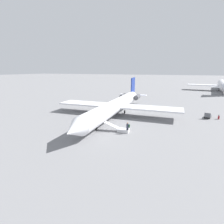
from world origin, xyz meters
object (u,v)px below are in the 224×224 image
(airplane_main, at_px, (117,105))
(luggage_cart, at_px, (208,116))
(boarding_stairs, at_px, (121,129))
(suitcase, at_px, (219,118))
(airplane_taxiing_distant, at_px, (223,85))
(passenger, at_px, (128,127))

(airplane_main, height_order, luggage_cart, airplane_main)
(boarding_stairs, bearing_deg, luggage_cart, -136.03)
(boarding_stairs, relative_size, suitcase, 4.60)
(luggage_cart, bearing_deg, airplane_taxiing_distant, -177.93)
(airplane_taxiing_distant, relative_size, boarding_stairs, 9.84)
(airplane_main, distance_m, airplane_taxiing_distant, 65.67)
(luggage_cart, height_order, suitcase, luggage_cart)
(airplane_taxiing_distant, bearing_deg, airplane_main, 159.90)
(passenger, relative_size, luggage_cart, 0.72)
(airplane_taxiing_distant, relative_size, luggage_cart, 16.59)
(suitcase, bearing_deg, airplane_main, -77.11)
(airplane_taxiing_distant, bearing_deg, luggage_cart, 174.49)
(passenger, distance_m, luggage_cart, 19.05)
(airplane_taxiing_distant, bearing_deg, passenger, 167.24)
(airplane_taxiing_distant, height_order, suitcase, airplane_taxiing_distant)
(suitcase, bearing_deg, airplane_taxiing_distant, 169.89)
(airplane_main, bearing_deg, boarding_stairs, 22.29)
(airplane_taxiing_distant, distance_m, passenger, 72.53)
(airplane_main, xyz_separation_m, passenger, (9.74, 5.47, -1.18))
(boarding_stairs, distance_m, luggage_cart, 19.64)
(boarding_stairs, bearing_deg, passenger, 164.15)
(airplane_main, distance_m, boarding_stairs, 10.51)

